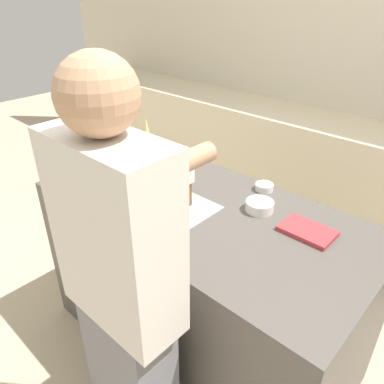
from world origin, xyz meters
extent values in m
plane|color=#C6B28E|center=(0.00, 0.00, 0.00)|extent=(12.00, 12.00, 0.00)
cube|color=beige|center=(0.00, 2.03, 1.30)|extent=(8.00, 0.05, 2.60)
cube|color=beige|center=(0.00, 1.70, 0.46)|extent=(6.00, 0.60, 0.91)
cube|color=#514C47|center=(0.00, 0.00, 0.47)|extent=(1.65, 0.84, 0.94)
cube|color=#9E9EA8|center=(-0.12, -0.10, 0.94)|extent=(0.43, 0.34, 0.01)
cube|color=brown|center=(-0.12, -0.10, 1.01)|extent=(0.17, 0.15, 0.12)
cube|color=white|center=(-0.12, -0.10, 1.11)|extent=(0.19, 0.17, 0.08)
cylinder|color=brown|center=(-0.08, -0.08, 1.19)|extent=(0.02, 0.02, 0.09)
cone|color=#DBD675|center=(-0.46, 0.07, 1.10)|extent=(0.12, 0.12, 0.33)
cylinder|color=silver|center=(0.13, 0.35, 0.95)|extent=(0.09, 0.09, 0.04)
cylinder|color=red|center=(0.13, 0.35, 0.97)|extent=(0.08, 0.08, 0.01)
cylinder|color=white|center=(-0.49, 0.24, 0.96)|extent=(0.13, 0.13, 0.05)
cylinder|color=pink|center=(-0.49, 0.24, 0.98)|extent=(0.11, 0.11, 0.01)
cylinder|color=silver|center=(-0.62, 0.13, 0.96)|extent=(0.13, 0.13, 0.05)
cylinder|color=yellow|center=(-0.62, 0.13, 0.98)|extent=(0.11, 0.11, 0.01)
cylinder|color=white|center=(0.22, 0.16, 0.96)|extent=(0.13, 0.13, 0.05)
cylinder|color=white|center=(0.22, 0.16, 0.98)|extent=(0.11, 0.11, 0.01)
cube|color=#B23338|center=(0.47, 0.15, 0.95)|extent=(0.23, 0.15, 0.02)
cube|color=slate|center=(0.17, -0.61, 0.42)|extent=(0.35, 0.19, 0.84)
cube|color=silver|center=(0.17, -0.61, 1.18)|extent=(0.46, 0.21, 0.67)
sphere|color=tan|center=(0.17, -0.61, 1.63)|extent=(0.23, 0.23, 0.23)
cylinder|color=tan|center=(0.17, -0.38, 1.33)|extent=(0.08, 0.46, 0.08)
camera|label=1|loc=(1.00, -1.16, 1.88)|focal=35.00mm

